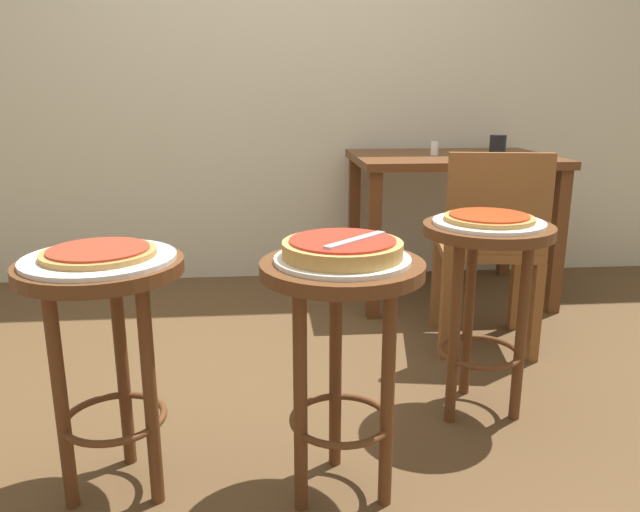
{
  "coord_description": "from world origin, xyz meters",
  "views": [
    {
      "loc": [
        -0.1,
        -1.97,
        1.08
      ],
      "look_at": [
        0.06,
        -0.18,
        0.6
      ],
      "focal_mm": 34.58,
      "sensor_mm": 36.0,
      "label": 1
    }
  ],
  "objects_px": {
    "stool_foreground": "(342,322)",
    "serving_plate_middle": "(99,259)",
    "serving_plate_foreground": "(342,259)",
    "pizza_server_knife": "(356,240)",
    "cup_near_edge": "(498,145)",
    "stool_middle": "(105,321)",
    "wooden_chair": "(490,243)",
    "serving_plate_leftside": "(489,223)",
    "pizza_middle": "(99,252)",
    "stool_leftside": "(485,273)",
    "condiment_shaker": "(435,148)",
    "pizza_leftside": "(489,218)",
    "dining_table": "(450,177)",
    "pizza_foreground": "(342,248)"
  },
  "relations": [
    {
      "from": "stool_middle",
      "to": "stool_leftside",
      "type": "distance_m",
      "value": 1.18
    },
    {
      "from": "pizza_foreground",
      "to": "pizza_server_knife",
      "type": "height_order",
      "value": "pizza_server_knife"
    },
    {
      "from": "pizza_foreground",
      "to": "pizza_leftside",
      "type": "relative_size",
      "value": 1.06
    },
    {
      "from": "stool_foreground",
      "to": "pizza_foreground",
      "type": "distance_m",
      "value": 0.2
    },
    {
      "from": "serving_plate_foreground",
      "to": "stool_leftside",
      "type": "xyz_separation_m",
      "value": [
        0.52,
        0.4,
        -0.17
      ]
    },
    {
      "from": "pizza_foreground",
      "to": "stool_leftside",
      "type": "relative_size",
      "value": 0.46
    },
    {
      "from": "condiment_shaker",
      "to": "serving_plate_leftside",
      "type": "bearing_deg",
      "value": -97.33
    },
    {
      "from": "serving_plate_foreground",
      "to": "pizza_server_knife",
      "type": "height_order",
      "value": "pizza_server_knife"
    },
    {
      "from": "pizza_server_knife",
      "to": "cup_near_edge",
      "type": "bearing_deg",
      "value": 15.35
    },
    {
      "from": "serving_plate_leftside",
      "to": "pizza_leftside",
      "type": "xyz_separation_m",
      "value": [
        -0.0,
        -0.0,
        0.02
      ]
    },
    {
      "from": "stool_foreground",
      "to": "serving_plate_leftside",
      "type": "distance_m",
      "value": 0.68
    },
    {
      "from": "serving_plate_middle",
      "to": "pizza_server_knife",
      "type": "xyz_separation_m",
      "value": [
        0.64,
        -0.08,
        0.06
      ]
    },
    {
      "from": "serving_plate_middle",
      "to": "cup_near_edge",
      "type": "height_order",
      "value": "cup_near_edge"
    },
    {
      "from": "serving_plate_foreground",
      "to": "dining_table",
      "type": "relative_size",
      "value": 0.34
    },
    {
      "from": "dining_table",
      "to": "pizza_server_knife",
      "type": "bearing_deg",
      "value": -114.08
    },
    {
      "from": "wooden_chair",
      "to": "condiment_shaker",
      "type": "bearing_deg",
      "value": 93.77
    },
    {
      "from": "stool_foreground",
      "to": "serving_plate_foreground",
      "type": "distance_m",
      "value": 0.17
    },
    {
      "from": "serving_plate_middle",
      "to": "wooden_chair",
      "type": "bearing_deg",
      "value": 32.46
    },
    {
      "from": "serving_plate_foreground",
      "to": "stool_middle",
      "type": "distance_m",
      "value": 0.64
    },
    {
      "from": "serving_plate_leftside",
      "to": "cup_near_edge",
      "type": "xyz_separation_m",
      "value": [
        0.47,
        1.18,
        0.14
      ]
    },
    {
      "from": "pizza_middle",
      "to": "dining_table",
      "type": "bearing_deg",
      "value": 48.93
    },
    {
      "from": "stool_foreground",
      "to": "cup_near_edge",
      "type": "relative_size",
      "value": 6.22
    },
    {
      "from": "pizza_leftside",
      "to": "serving_plate_leftside",
      "type": "bearing_deg",
      "value": 7.13
    },
    {
      "from": "pizza_leftside",
      "to": "pizza_server_knife",
      "type": "relative_size",
      "value": 1.3
    },
    {
      "from": "stool_foreground",
      "to": "serving_plate_leftside",
      "type": "xyz_separation_m",
      "value": [
        0.52,
        0.4,
        0.17
      ]
    },
    {
      "from": "pizza_server_knife",
      "to": "dining_table",
      "type": "bearing_deg",
      "value": 22.3
    },
    {
      "from": "pizza_middle",
      "to": "stool_leftside",
      "type": "distance_m",
      "value": 1.2
    },
    {
      "from": "pizza_foreground",
      "to": "stool_middle",
      "type": "distance_m",
      "value": 0.64
    },
    {
      "from": "stool_foreground",
      "to": "serving_plate_middle",
      "type": "distance_m",
      "value": 0.64
    },
    {
      "from": "stool_foreground",
      "to": "wooden_chair",
      "type": "xyz_separation_m",
      "value": [
        0.73,
        0.92,
        -0.03
      ]
    },
    {
      "from": "serving_plate_foreground",
      "to": "cup_near_edge",
      "type": "relative_size",
      "value": 3.25
    },
    {
      "from": "pizza_middle",
      "to": "serving_plate_leftside",
      "type": "bearing_deg",
      "value": 16.54
    },
    {
      "from": "pizza_foreground",
      "to": "cup_near_edge",
      "type": "bearing_deg",
      "value": 57.86
    },
    {
      "from": "stool_middle",
      "to": "wooden_chair",
      "type": "bearing_deg",
      "value": 32.46
    },
    {
      "from": "dining_table",
      "to": "condiment_shaker",
      "type": "bearing_deg",
      "value": -172.23
    },
    {
      "from": "pizza_middle",
      "to": "condiment_shaker",
      "type": "xyz_separation_m",
      "value": [
        1.3,
        1.58,
        0.11
      ]
    },
    {
      "from": "pizza_foreground",
      "to": "serving_plate_leftside",
      "type": "bearing_deg",
      "value": 37.37
    },
    {
      "from": "pizza_foreground",
      "to": "pizza_server_knife",
      "type": "distance_m",
      "value": 0.04
    },
    {
      "from": "pizza_middle",
      "to": "cup_near_edge",
      "type": "height_order",
      "value": "cup_near_edge"
    },
    {
      "from": "pizza_leftside",
      "to": "stool_middle",
      "type": "bearing_deg",
      "value": -163.46
    },
    {
      "from": "stool_leftside",
      "to": "condiment_shaker",
      "type": "distance_m",
      "value": 1.29
    },
    {
      "from": "pizza_foreground",
      "to": "dining_table",
      "type": "bearing_deg",
      "value": 64.81
    },
    {
      "from": "serving_plate_middle",
      "to": "wooden_chair",
      "type": "distance_m",
      "value": 1.6
    },
    {
      "from": "stool_middle",
      "to": "pizza_foreground",
      "type": "bearing_deg",
      "value": -5.97
    },
    {
      "from": "pizza_leftside",
      "to": "pizza_server_knife",
      "type": "xyz_separation_m",
      "value": [
        -0.49,
        -0.42,
        0.04
      ]
    },
    {
      "from": "pizza_middle",
      "to": "pizza_server_knife",
      "type": "height_order",
      "value": "pizza_server_knife"
    },
    {
      "from": "stool_leftside",
      "to": "serving_plate_middle",
      "type": "bearing_deg",
      "value": -163.46
    },
    {
      "from": "wooden_chair",
      "to": "pizza_server_knife",
      "type": "height_order",
      "value": "wooden_chair"
    },
    {
      "from": "serving_plate_middle",
      "to": "stool_foreground",
      "type": "bearing_deg",
      "value": -5.97
    },
    {
      "from": "pizza_middle",
      "to": "pizza_server_knife",
      "type": "distance_m",
      "value": 0.65
    }
  ]
}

